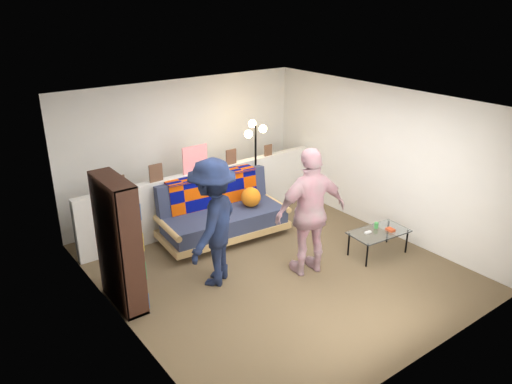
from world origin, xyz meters
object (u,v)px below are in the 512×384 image
futon_sofa (222,213)px  person_right (311,212)px  person_left (213,223)px  coffee_table (379,233)px  floor_lamp (255,149)px  bookshelf (119,247)px

futon_sofa → person_right: bearing=-76.7°
person_left → person_right: size_ratio=0.96×
person_left → person_right: bearing=118.8°
futon_sofa → coffee_table: 2.47m
coffee_table → floor_lamp: bearing=105.0°
floor_lamp → person_right: person_right is taller
futon_sofa → bookshelf: size_ratio=1.24×
coffee_table → floor_lamp: size_ratio=0.55×
person_left → floor_lamp: bearing=-176.5°
person_right → person_left: bearing=-14.0°
floor_lamp → person_left: person_left is taller
futon_sofa → person_right: person_right is taller
floor_lamp → coffee_table: bearing=-75.0°
coffee_table → person_left: (-2.41, 0.84, 0.53)m
person_left → futon_sofa: bearing=-163.8°
coffee_table → person_left: 2.60m
floor_lamp → person_right: bearing=-105.4°
coffee_table → floor_lamp: 2.54m
person_left → person_right: (1.22, -0.57, 0.03)m
floor_lamp → person_left: size_ratio=0.97×
bookshelf → coffee_table: 3.80m
bookshelf → futon_sofa: bearing=21.7°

